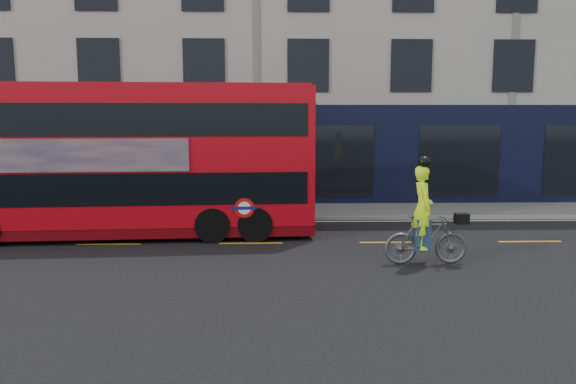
{
  "coord_description": "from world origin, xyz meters",
  "views": [
    {
      "loc": [
        0.65,
        -14.05,
        3.6
      ],
      "look_at": [
        1.05,
        1.47,
        1.47
      ],
      "focal_mm": 35.0,
      "sensor_mm": 36.0,
      "label": 1
    }
  ],
  "objects": [
    {
      "name": "building_terrace",
      "position": [
        0.0,
        12.94,
        7.49
      ],
      "size": [
        50.0,
        10.07,
        15.0
      ],
      "color": "#A9A69F",
      "rests_on": "ground"
    },
    {
      "name": "lane_dashes",
      "position": [
        0.0,
        1.5,
        0.0
      ],
      "size": [
        58.0,
        0.12,
        0.01
      ],
      "primitive_type": null,
      "color": "orange",
      "rests_on": "ground"
    },
    {
      "name": "cyclist",
      "position": [
        4.31,
        -0.85,
        0.89
      ],
      "size": [
        2.04,
        0.74,
        2.64
      ],
      "rotation": [
        0.0,
        0.0,
        0.02
      ],
      "color": "#4E5154",
      "rests_on": "ground"
    },
    {
      "name": "bus",
      "position": [
        -3.73,
        2.61,
        2.3
      ],
      "size": [
        11.27,
        3.21,
        4.49
      ],
      "rotation": [
        0.0,
        0.0,
        0.06
      ],
      "color": "#B70712",
      "rests_on": "ground"
    },
    {
      "name": "pavement",
      "position": [
        0.0,
        6.5,
        0.06
      ],
      "size": [
        60.0,
        3.0,
        0.12
      ],
      "primitive_type": "cube",
      "color": "slate",
      "rests_on": "ground"
    },
    {
      "name": "ground",
      "position": [
        0.0,
        0.0,
        0.0
      ],
      "size": [
        120.0,
        120.0,
        0.0
      ],
      "primitive_type": "plane",
      "color": "black",
      "rests_on": "ground"
    },
    {
      "name": "kerb",
      "position": [
        0.0,
        5.0,
        0.07
      ],
      "size": [
        60.0,
        0.12,
        0.13
      ],
      "primitive_type": "cube",
      "color": "gray",
      "rests_on": "ground"
    },
    {
      "name": "road_edge_line",
      "position": [
        0.0,
        4.7,
        0.0
      ],
      "size": [
        58.0,
        0.1,
        0.01
      ],
      "primitive_type": "cube",
      "color": "silver",
      "rests_on": "ground"
    }
  ]
}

